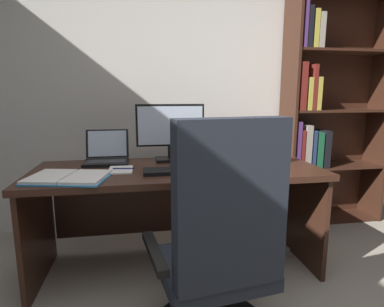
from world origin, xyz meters
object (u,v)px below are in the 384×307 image
at_px(open_binder, 68,177).
at_px(coffee_mug, 283,155).
at_px(pen, 124,168).
at_px(computer_mouse, 223,168).
at_px(reading_stand_with_book, 232,149).
at_px(notepad, 121,170).
at_px(keyboard, 177,171).
at_px(laptop, 107,156).
at_px(office_chair, 219,259).
at_px(bookshelf, 322,113).
at_px(monitor, 170,132).
at_px(desk, 177,191).

distance_m(open_binder, coffee_mug, 1.46).
bearing_deg(pen, open_binder, -152.08).
xyz_separation_m(computer_mouse, reading_stand_with_book, (0.18, 0.43, 0.04)).
height_order(notepad, coffee_mug, coffee_mug).
bearing_deg(keyboard, laptop, 140.74).
xyz_separation_m(office_chair, pen, (-0.45, 0.74, 0.27)).
height_order(bookshelf, coffee_mug, bookshelf).
xyz_separation_m(notepad, coffee_mug, (1.15, 0.08, 0.05)).
bearing_deg(coffee_mug, office_chair, -129.81).
distance_m(monitor, laptop, 0.49).
bearing_deg(bookshelf, monitor, -163.92).
bearing_deg(computer_mouse, bookshelf, 34.29).
height_order(monitor, open_binder, monitor).
bearing_deg(pen, office_chair, -59.06).
height_order(bookshelf, open_binder, bookshelf).
height_order(bookshelf, notepad, bookshelf).
xyz_separation_m(computer_mouse, open_binder, (-0.94, -0.05, -0.01)).
height_order(keyboard, reading_stand_with_book, reading_stand_with_book).
relative_size(monitor, computer_mouse, 4.78).
bearing_deg(pen, computer_mouse, -10.16).
bearing_deg(desk, pen, -163.97).
xyz_separation_m(laptop, coffee_mug, (1.26, -0.19, 0.00)).
distance_m(monitor, notepad, 0.48).
relative_size(desk, office_chair, 1.69).
height_order(keyboard, open_binder, same).
bearing_deg(notepad, laptop, 112.51).
height_order(keyboard, coffee_mug, coffee_mug).
xyz_separation_m(monitor, pen, (-0.33, -0.26, -0.20)).
bearing_deg(bookshelf, notepad, -159.41).
height_order(laptop, reading_stand_with_book, laptop).
relative_size(bookshelf, coffee_mug, 20.52).
distance_m(computer_mouse, reading_stand_with_book, 0.47).
bearing_deg(keyboard, coffee_mug, 13.36).
distance_m(reading_stand_with_book, open_binder, 1.22).
distance_m(computer_mouse, coffee_mug, 0.53).
bearing_deg(pen, desk, 16.03).
height_order(open_binder, coffee_mug, coffee_mug).
relative_size(open_binder, notepad, 2.38).
bearing_deg(desk, office_chair, -83.79).
bearing_deg(office_chair, laptop, 111.40).
relative_size(monitor, notepad, 2.37).
height_order(laptop, keyboard, laptop).
xyz_separation_m(desk, office_chair, (0.09, -0.84, -0.06)).
height_order(monitor, notepad, monitor).
relative_size(desk, notepad, 9.03).
distance_m(desk, bookshelf, 1.64).
distance_m(bookshelf, pen, 1.95).
bearing_deg(notepad, open_binder, -150.46).
bearing_deg(laptop, reading_stand_with_book, 3.37).
bearing_deg(keyboard, bookshelf, 28.48).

